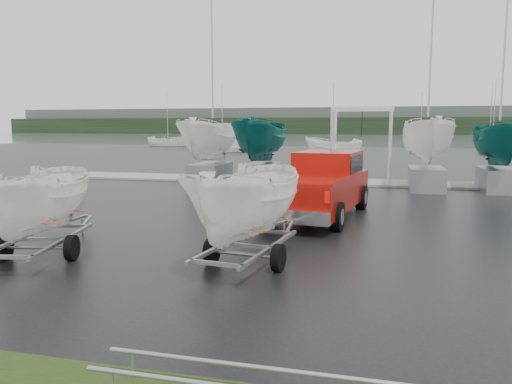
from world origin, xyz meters
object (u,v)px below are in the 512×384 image
object	(u,v)px
trailer_parked	(36,145)
trailer_hitched	(247,140)
pickup_truck	(323,183)
boat_hoist	(362,134)

from	to	relation	value
trailer_parked	trailer_hitched	bearing A→B (deg)	-5.77
pickup_truck	trailer_parked	distance (m)	9.51
trailer_hitched	boat_hoist	size ratio (longest dim) A/B	1.27
boat_hoist	trailer_parked	bearing A→B (deg)	-110.54
trailer_parked	boat_hoist	world-z (taller)	trailer_parked
boat_hoist	pickup_truck	bearing A→B (deg)	-94.71
trailer_hitched	boat_hoist	xyz separation A→B (m)	(1.69, 16.98, -0.15)
trailer_hitched	pickup_truck	bearing A→B (deg)	90.00
boat_hoist	trailer_hitched	bearing A→B (deg)	-95.70
pickup_truck	trailer_parked	world-z (taller)	trailer_parked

